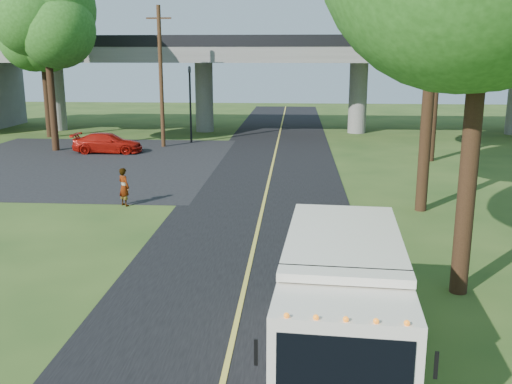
# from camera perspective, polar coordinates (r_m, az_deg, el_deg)

# --- Properties ---
(ground) EXTENTS (120.00, 120.00, 0.00)m
(ground) POSITION_cam_1_polar(r_m,az_deg,el_deg) (14.32, -1.47, -10.92)
(ground) COLOR #2A4719
(ground) RESTS_ON ground
(road) EXTENTS (7.00, 90.00, 0.02)m
(road) POSITION_cam_1_polar(r_m,az_deg,el_deg) (23.76, 0.83, -0.89)
(road) COLOR black
(road) RESTS_ON ground
(parking_lot) EXTENTS (16.00, 18.00, 0.01)m
(parking_lot) POSITION_cam_1_polar(r_m,az_deg,el_deg) (33.84, -17.32, 2.83)
(parking_lot) COLOR black
(parking_lot) RESTS_ON ground
(lane_line) EXTENTS (0.12, 90.00, 0.01)m
(lane_line) POSITION_cam_1_polar(r_m,az_deg,el_deg) (23.75, 0.83, -0.85)
(lane_line) COLOR gold
(lane_line) RESTS_ON road
(overpass) EXTENTS (54.00, 10.00, 7.30)m
(overpass) POSITION_cam_1_polar(r_m,az_deg,el_deg) (45.01, 2.47, 11.77)
(overpass) COLOR slate
(overpass) RESTS_ON ground
(traffic_signal) EXTENTS (0.18, 0.22, 5.20)m
(traffic_signal) POSITION_cam_1_polar(r_m,az_deg,el_deg) (39.74, -6.60, 9.50)
(traffic_signal) COLOR black
(traffic_signal) RESTS_ON ground
(utility_pole) EXTENTS (1.60, 0.26, 9.00)m
(utility_pole) POSITION_cam_1_polar(r_m,az_deg,el_deg) (38.03, -9.49, 11.34)
(utility_pole) COLOR #472D19
(utility_pole) RESTS_ON ground
(tree_right_far) EXTENTS (5.77, 5.67, 10.99)m
(tree_right_far) POSITION_cam_1_polar(r_m,az_deg,el_deg) (33.84, 18.41, 16.89)
(tree_right_far) COLOR #382314
(tree_right_far) RESTS_ON ground
(tree_left_lot) EXTENTS (5.60, 5.50, 10.50)m
(tree_left_lot) POSITION_cam_1_polar(r_m,az_deg,el_deg) (37.99, -20.12, 15.72)
(tree_left_lot) COLOR #382314
(tree_left_lot) RESTS_ON ground
(tree_left_far) EXTENTS (5.26, 5.16, 9.89)m
(tree_left_far) POSITION_cam_1_polar(r_m,az_deg,el_deg) (44.66, -20.52, 14.66)
(tree_left_far) COLOR #382314
(tree_left_far) RESTS_ON ground
(step_van) EXTENTS (2.65, 6.20, 2.54)m
(step_van) POSITION_cam_1_polar(r_m,az_deg,el_deg) (11.10, 8.61, -10.80)
(step_van) COLOR silver
(step_van) RESTS_ON ground
(red_sedan) EXTENTS (4.29, 1.82, 1.23)m
(red_sedan) POSITION_cam_1_polar(r_m,az_deg,el_deg) (36.66, -14.61, 4.76)
(red_sedan) COLOR #AA130A
(red_sedan) RESTS_ON ground
(pedestrian) EXTENTS (0.67, 0.65, 1.55)m
(pedestrian) POSITION_cam_1_polar(r_m,az_deg,el_deg) (23.47, -13.06, 0.49)
(pedestrian) COLOR gray
(pedestrian) RESTS_ON ground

